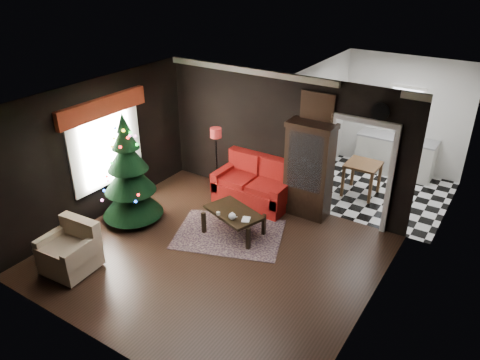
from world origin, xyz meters
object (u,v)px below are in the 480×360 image
Objects in this scene: curio_cabinet at (309,172)px; kitchen_table at (361,179)px; floor_lamp at (217,162)px; christmas_tree at (129,173)px; coffee_table at (234,222)px; teapot at (232,216)px; wall_clock at (381,111)px; armchair at (68,248)px; loveseat at (253,182)px.

curio_cabinet is 1.67m from kitchen_table.
floor_lamp is 0.67× the size of christmas_tree.
curio_cabinet is 2.53× the size of kitchen_table.
christmas_tree is (-0.84, -1.74, 0.22)m from floor_lamp.
coffee_table is 0.44m from teapot.
wall_clock reaches higher than teapot.
curio_cabinet reaches higher than armchair.
teapot is at bearing -134.93° from wall_clock.
wall_clock is at bearing 38.81° from coffee_table.
coffee_table is at bearing -141.19° from wall_clock.
armchair is (-0.55, -3.53, -0.37)m from floor_lamp.
curio_cabinet is 1.82m from coffee_table.
curio_cabinet is 12.29× the size of teapot.
loveseat is 1.30m from coffee_table.
curio_cabinet is at bearing 67.99° from teapot.
wall_clock reaches higher than coffee_table.
armchair is (0.30, -1.79, -0.59)m from christmas_tree.
loveseat is at bearing 48.35° from christmas_tree.
armchair is 5.86m from wall_clock.
loveseat is at bearing 104.20° from coffee_table.
floor_lamp is 3.59m from wall_clock.
loveseat is at bearing 65.41° from armchair.
wall_clock is at bearing 9.66° from loveseat.
coffee_table is (-0.84, -1.46, -0.69)m from curio_cabinet.
loveseat is 2.45m from kitchen_table.
armchair is at bearing -124.87° from coffee_table.
armchair is 2.86m from teapot.
coffee_table is at bearing 51.22° from armchair.
floor_lamp is 1.41× the size of coffee_table.
coffee_table is at bearing 118.31° from teapot.
christmas_tree reaches higher than curio_cabinet.
christmas_tree is 2.23m from teapot.
wall_clock is (2.04, 1.64, 2.12)m from coffee_table.
curio_cabinet is 0.83× the size of christmas_tree.
armchair is 2.99m from coffee_table.
coffee_table is 3.37m from wall_clock.
loveseat is 5.31× the size of wall_clock.
loveseat is at bearing 10.36° from floor_lamp.
christmas_tree is 7.18× the size of wall_clock.
wall_clock is (3.19, 0.55, 1.55)m from floor_lamp.
curio_cabinet reaches higher than floor_lamp.
kitchen_table is (-0.55, 1.25, -2.00)m from wall_clock.
kitchen_table is (3.49, 3.55, -0.68)m from christmas_tree.
christmas_tree is 2.25m from coffee_table.
wall_clock reaches higher than floor_lamp.
teapot reaches higher than coffee_table.
armchair is at bearing -120.89° from kitchen_table.
kitchen_table reaches higher than coffee_table.
kitchen_table is (1.35, 3.15, -0.20)m from teapot.
curio_cabinet is 5.94× the size of wall_clock.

